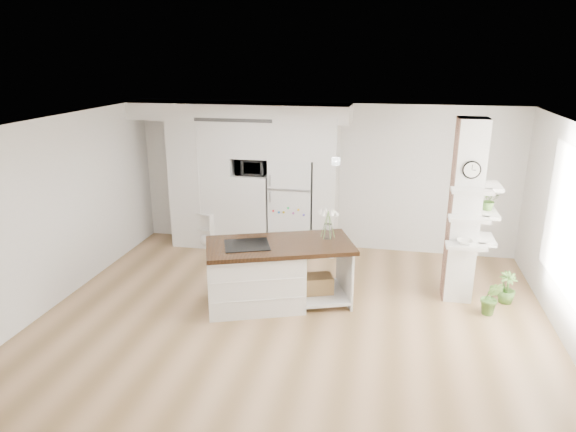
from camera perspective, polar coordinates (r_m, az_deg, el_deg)
name	(u,v)px	position (r m, az deg, el deg)	size (l,w,h in m)	color
floor	(292,320)	(7.26, 0.48, -11.50)	(7.00, 6.00, 0.01)	tan
room	(293,191)	(6.57, 0.52, 2.79)	(7.04, 6.04, 2.72)	white
cabinet_wall	(243,169)	(9.51, -5.02, 5.22)	(4.00, 0.71, 2.70)	silver
refrigerator	(292,205)	(9.46, 0.48, 1.28)	(0.78, 0.69, 1.75)	silver
column	(471,214)	(7.77, 19.67, 0.23)	(0.69, 0.90, 2.70)	silver
window	(576,227)	(7.21, 29.32, -1.11)	(2.40, 2.40, 0.00)	white
pendant_light	(431,174)	(6.56, 15.58, 4.50)	(0.12, 0.12, 0.10)	white
kitchen_island	(263,273)	(7.50, -2.76, -6.39)	(2.30, 1.66, 1.51)	silver
bookshelf	(205,231)	(9.90, -9.19, -1.66)	(0.67, 0.52, 0.70)	silver
floor_plant_a	(491,298)	(7.83, 21.67, -8.45)	(0.29, 0.23, 0.52)	#4B7930
floor_plant_b	(507,288)	(8.29, 23.13, -7.34)	(0.27, 0.27, 0.47)	#4B7930
microwave	(251,167)	(9.41, -4.09, 5.50)	(0.54, 0.37, 0.30)	#2D2D2D
shelf_plant	(489,200)	(7.92, 21.44, 1.68)	(0.27, 0.23, 0.30)	#4B7930
decor_bowl	(465,242)	(7.65, 19.04, -2.74)	(0.22, 0.22, 0.05)	white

